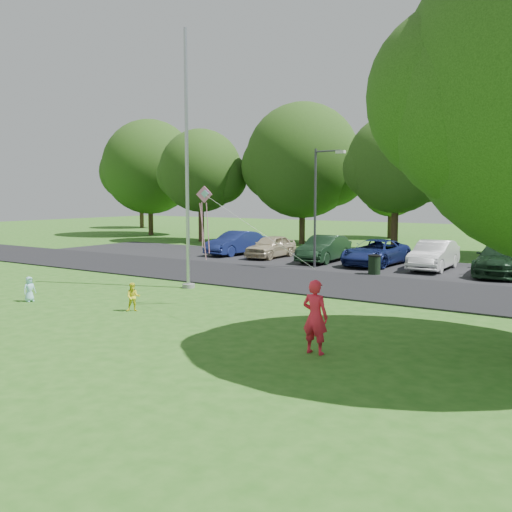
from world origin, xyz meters
The scene contains 12 objects.
ground centered at (0.00, 0.00, 0.00)m, with size 120.00×120.00×0.00m, color #2B641A.
park_road centered at (0.00, 9.00, 0.03)m, with size 60.00×6.00×0.06m, color black.
parking_strip centered at (0.00, 15.50, 0.03)m, with size 42.00×7.00×0.06m, color black.
flagpole centered at (-3.50, 5.00, 4.17)m, with size 0.50×0.50×10.00m.
street_lamp centered at (-1.85, 12.98, 3.56)m, with size 1.67×0.27×5.92m.
trash_can centered at (1.34, 12.36, 0.47)m, with size 0.59×0.59×0.94m.
tree_row centered at (1.59, 24.23, 5.71)m, with size 64.35×11.94×10.88m.
parked_cars centered at (0.71, 15.50, 0.76)m, with size 19.55×5.25×1.47m.
woman centered at (5.09, -0.56, 0.88)m, with size 0.64×0.42×1.75m, color #FF213D.
child_yellow centered at (-1.99, 0.53, 0.46)m, with size 0.45×0.35×0.92m, color #FFF328.
child_blue centered at (-6.19, -0.29, 0.44)m, with size 0.43×0.28×0.87m, color #9EE2F2.
kite centered at (-0.47, 2.40, 3.22)m, with size 5.99×3.30×2.46m.
Camera 1 is at (11.15, -12.15, 3.72)m, focal length 40.00 mm.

